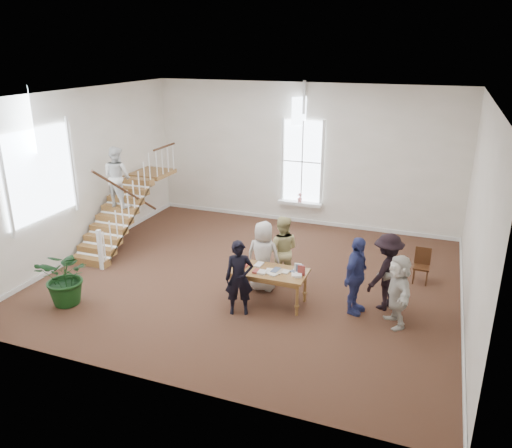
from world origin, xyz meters
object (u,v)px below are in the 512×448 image
at_px(police_officer, 239,278).
at_px(person_yellow, 282,250).
at_px(side_chair, 422,263).
at_px(woman_cluster_b, 387,272).
at_px(floor_plant, 67,277).
at_px(library_table, 269,274).
at_px(woman_cluster_a, 356,276).
at_px(elderly_woman, 263,256).
at_px(woman_cluster_c, 398,291).

xyz_separation_m(police_officer, person_yellow, (0.40, 1.75, 0.03)).
xyz_separation_m(police_officer, side_chair, (3.63, 3.02, -0.36)).
bearing_deg(woman_cluster_b, floor_plant, -40.83).
xyz_separation_m(library_table, floor_plant, (-4.23, -1.63, -0.05)).
distance_m(floor_plant, side_chair, 8.42).
height_order(person_yellow, woman_cluster_a, woman_cluster_a).
bearing_deg(person_yellow, elderly_woman, 48.63).
distance_m(police_officer, floor_plant, 3.91).
xyz_separation_m(elderly_woman, person_yellow, (0.30, 0.50, 0.01)).
relative_size(library_table, woman_cluster_c, 1.10).
xyz_separation_m(police_officer, elderly_woman, (0.10, 1.25, 0.02)).
bearing_deg(woman_cluster_a, side_chair, -18.33).
bearing_deg(person_yellow, library_table, 82.40).
relative_size(library_table, woman_cluster_a, 0.98).
relative_size(woman_cluster_c, floor_plant, 1.17).
distance_m(elderly_woman, woman_cluster_a, 2.27).
relative_size(woman_cluster_a, side_chair, 1.99).
height_order(police_officer, side_chair, police_officer).
bearing_deg(side_chair, woman_cluster_c, -98.42).
distance_m(woman_cluster_c, floor_plant, 7.22).
relative_size(library_table, person_yellow, 1.00).
bearing_deg(woman_cluster_c, side_chair, 144.32).
height_order(police_officer, woman_cluster_c, police_officer).
bearing_deg(woman_cluster_b, elderly_woman, -57.81).
height_order(elderly_woman, side_chair, elderly_woman).
xyz_separation_m(woman_cluster_b, woman_cluster_c, (0.30, -0.65, -0.09)).
height_order(library_table, woman_cluster_c, woman_cluster_c).
xyz_separation_m(person_yellow, woman_cluster_b, (2.54, -0.39, 0.01)).
distance_m(police_officer, side_chair, 4.73).
distance_m(library_table, woman_cluster_a, 1.92).
bearing_deg(police_officer, elderly_woman, 63.65).
xyz_separation_m(woman_cluster_a, side_chair, (1.28, 2.11, -0.40)).
height_order(elderly_woman, woman_cluster_b, woman_cluster_b).
height_order(police_officer, floor_plant, police_officer).
height_order(police_officer, elderly_woman, elderly_woman).
distance_m(library_table, person_yellow, 1.11).
bearing_deg(person_yellow, side_chair, -168.94).
xyz_separation_m(person_yellow, woman_cluster_a, (1.94, -0.84, 0.02)).
relative_size(police_officer, woman_cluster_a, 0.95).
xyz_separation_m(woman_cluster_c, floor_plant, (-7.02, -1.69, -0.12)).
relative_size(police_officer, side_chair, 1.90).
height_order(woman_cluster_c, floor_plant, woman_cluster_c).
xyz_separation_m(elderly_woman, woman_cluster_b, (2.84, 0.11, 0.02)).
bearing_deg(side_chair, woman_cluster_b, -111.39).
bearing_deg(woman_cluster_b, library_table, -44.09).
relative_size(police_officer, woman_cluster_c, 1.07).
height_order(library_table, woman_cluster_a, woman_cluster_a).
relative_size(woman_cluster_a, woman_cluster_c, 1.12).
bearing_deg(library_table, side_chair, 36.36).
height_order(library_table, person_yellow, person_yellow).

